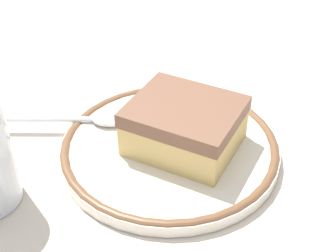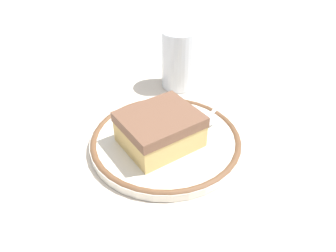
% 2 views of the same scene
% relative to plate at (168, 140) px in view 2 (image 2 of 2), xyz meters
% --- Properties ---
extents(ground_plane, '(2.40, 2.40, 0.00)m').
position_rel_plate_xyz_m(ground_plane, '(0.01, -0.00, -0.01)').
color(ground_plane, '#B7B2A8').
extents(placemat, '(0.52, 0.39, 0.00)m').
position_rel_plate_xyz_m(placemat, '(0.01, -0.00, -0.01)').
color(placemat, beige).
rests_on(placemat, ground_plane).
extents(plate, '(0.21, 0.21, 0.01)m').
position_rel_plate_xyz_m(plate, '(0.00, 0.00, 0.00)').
color(plate, silver).
rests_on(plate, placemat).
extents(cake_slice, '(0.12, 0.13, 0.05)m').
position_rel_plate_xyz_m(cake_slice, '(0.01, -0.01, 0.03)').
color(cake_slice, '#DBB76B').
rests_on(cake_slice, plate).
extents(spoon, '(0.13, 0.09, 0.01)m').
position_rel_plate_xyz_m(spoon, '(-0.05, 0.07, 0.01)').
color(spoon, silver).
rests_on(spoon, plate).
extents(cup, '(0.06, 0.06, 0.10)m').
position_rel_plate_xyz_m(cup, '(-0.17, 0.03, 0.04)').
color(cup, silver).
rests_on(cup, placemat).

